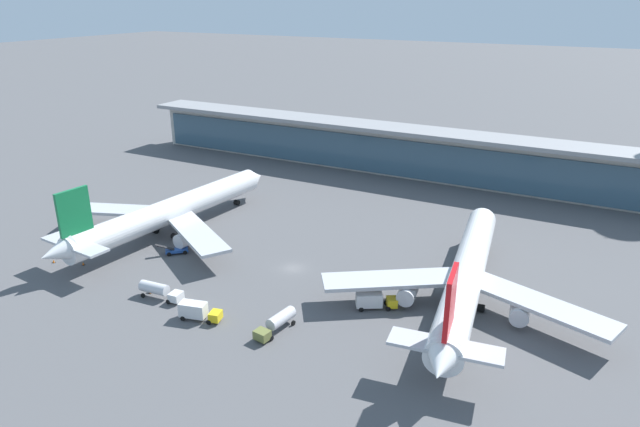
{
  "coord_description": "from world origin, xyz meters",
  "views": [
    {
      "loc": [
        53.84,
        -89.83,
        52.36
      ],
      "look_at": [
        0.0,
        11.73,
        8.02
      ],
      "focal_mm": 31.92,
      "sensor_mm": 36.0,
      "label": 1
    }
  ],
  "objects_px": {
    "airliner_left_stand": "(168,212)",
    "safety_cone_delta": "(70,262)",
    "service_truck_near_nose_olive": "(277,322)",
    "safety_cone_charlie": "(54,261)",
    "service_truck_at_far_stand_yellow": "(373,300)",
    "safety_cone_bravo": "(150,292)",
    "airliner_centre_stand": "(466,277)",
    "service_truck_mid_apron_white": "(159,290)",
    "safety_cone_alpha": "(83,264)",
    "service_truck_under_wing_blue": "(176,250)",
    "service_truck_on_taxiway_yellow": "(198,311)"
  },
  "relations": [
    {
      "from": "service_truck_near_nose_olive",
      "to": "service_truck_at_far_stand_yellow",
      "type": "relative_size",
      "value": 1.19
    },
    {
      "from": "airliner_centre_stand",
      "to": "service_truck_near_nose_olive",
      "type": "relative_size",
      "value": 7.42
    },
    {
      "from": "service_truck_near_nose_olive",
      "to": "service_truck_on_taxiway_yellow",
      "type": "xyz_separation_m",
      "value": [
        -13.97,
        -3.32,
        -0.02
      ]
    },
    {
      "from": "service_truck_near_nose_olive",
      "to": "service_truck_mid_apron_white",
      "type": "relative_size",
      "value": 1.01
    },
    {
      "from": "airliner_left_stand",
      "to": "safety_cone_alpha",
      "type": "xyz_separation_m",
      "value": [
        -4.71,
        -21.14,
        -5.18
      ]
    },
    {
      "from": "service_truck_at_far_stand_yellow",
      "to": "safety_cone_bravo",
      "type": "distance_m",
      "value": 41.72
    },
    {
      "from": "airliner_left_stand",
      "to": "service_truck_at_far_stand_yellow",
      "type": "relative_size",
      "value": 8.81
    },
    {
      "from": "airliner_left_stand",
      "to": "service_truck_under_wing_blue",
      "type": "xyz_separation_m",
      "value": [
        8.62,
        -7.93,
        -4.69
      ]
    },
    {
      "from": "airliner_centre_stand",
      "to": "safety_cone_delta",
      "type": "bearing_deg",
      "value": -164.08
    },
    {
      "from": "airliner_centre_stand",
      "to": "safety_cone_charlie",
      "type": "relative_size",
      "value": 93.56
    },
    {
      "from": "airliner_centre_stand",
      "to": "service_truck_near_nose_olive",
      "type": "bearing_deg",
      "value": -137.12
    },
    {
      "from": "airliner_centre_stand",
      "to": "safety_cone_charlie",
      "type": "bearing_deg",
      "value": -163.81
    },
    {
      "from": "safety_cone_bravo",
      "to": "service_truck_under_wing_blue",
      "type": "bearing_deg",
      "value": 115.74
    },
    {
      "from": "service_truck_on_taxiway_yellow",
      "to": "safety_cone_bravo",
      "type": "xyz_separation_m",
      "value": [
        -13.83,
        3.02,
        -1.37
      ]
    },
    {
      "from": "service_truck_mid_apron_white",
      "to": "service_truck_at_far_stand_yellow",
      "type": "xyz_separation_m",
      "value": [
        36.25,
        15.08,
        -0.02
      ]
    },
    {
      "from": "service_truck_at_far_stand_yellow",
      "to": "safety_cone_delta",
      "type": "bearing_deg",
      "value": -168.52
    },
    {
      "from": "service_truck_near_nose_olive",
      "to": "safety_cone_charlie",
      "type": "height_order",
      "value": "service_truck_near_nose_olive"
    },
    {
      "from": "safety_cone_bravo",
      "to": "safety_cone_charlie",
      "type": "distance_m",
      "value": 27.26
    },
    {
      "from": "service_truck_on_taxiway_yellow",
      "to": "service_truck_at_far_stand_yellow",
      "type": "relative_size",
      "value": 1.03
    },
    {
      "from": "service_truck_on_taxiway_yellow",
      "to": "service_truck_under_wing_blue",
      "type": "bearing_deg",
      "value": 138.78
    },
    {
      "from": "service_truck_near_nose_olive",
      "to": "service_truck_mid_apron_white",
      "type": "bearing_deg",
      "value": -178.06
    },
    {
      "from": "safety_cone_alpha",
      "to": "airliner_centre_stand",
      "type": "bearing_deg",
      "value": 15.97
    },
    {
      "from": "service_truck_under_wing_blue",
      "to": "service_truck_mid_apron_white",
      "type": "bearing_deg",
      "value": -57.39
    },
    {
      "from": "service_truck_at_far_stand_yellow",
      "to": "airliner_centre_stand",
      "type": "bearing_deg",
      "value": 33.36
    },
    {
      "from": "service_truck_at_far_stand_yellow",
      "to": "service_truck_mid_apron_white",
      "type": "bearing_deg",
      "value": -157.42
    },
    {
      "from": "service_truck_at_far_stand_yellow",
      "to": "safety_cone_charlie",
      "type": "height_order",
      "value": "service_truck_at_far_stand_yellow"
    },
    {
      "from": "airliner_left_stand",
      "to": "safety_cone_bravo",
      "type": "bearing_deg",
      "value": -55.59
    },
    {
      "from": "safety_cone_delta",
      "to": "service_truck_on_taxiway_yellow",
      "type": "bearing_deg",
      "value": -7.21
    },
    {
      "from": "service_truck_near_nose_olive",
      "to": "service_truck_mid_apron_white",
      "type": "xyz_separation_m",
      "value": [
        -24.96,
        -0.85,
        0.0
      ]
    },
    {
      "from": "airliner_centre_stand",
      "to": "safety_cone_alpha",
      "type": "relative_size",
      "value": 93.56
    },
    {
      "from": "service_truck_on_taxiway_yellow",
      "to": "safety_cone_delta",
      "type": "height_order",
      "value": "service_truck_on_taxiway_yellow"
    },
    {
      "from": "service_truck_mid_apron_white",
      "to": "safety_cone_alpha",
      "type": "xyz_separation_m",
      "value": [
        -23.75,
        3.07,
        -1.39
      ]
    },
    {
      "from": "service_truck_on_taxiway_yellow",
      "to": "safety_cone_alpha",
      "type": "relative_size",
      "value": 10.91
    },
    {
      "from": "service_truck_on_taxiway_yellow",
      "to": "safety_cone_bravo",
      "type": "relative_size",
      "value": 10.91
    },
    {
      "from": "airliner_left_stand",
      "to": "safety_cone_delta",
      "type": "relative_size",
      "value": 93.66
    },
    {
      "from": "airliner_centre_stand",
      "to": "service_truck_on_taxiway_yellow",
      "type": "relative_size",
      "value": 8.58
    },
    {
      "from": "service_truck_near_nose_olive",
      "to": "safety_cone_delta",
      "type": "height_order",
      "value": "service_truck_near_nose_olive"
    },
    {
      "from": "airliner_centre_stand",
      "to": "service_truck_at_far_stand_yellow",
      "type": "distance_m",
      "value": 17.03
    },
    {
      "from": "service_truck_under_wing_blue",
      "to": "service_truck_mid_apron_white",
      "type": "relative_size",
      "value": 0.67
    },
    {
      "from": "safety_cone_alpha",
      "to": "airliner_left_stand",
      "type": "bearing_deg",
      "value": 77.44
    },
    {
      "from": "airliner_centre_stand",
      "to": "service_truck_on_taxiway_yellow",
      "type": "xyz_separation_m",
      "value": [
        -39.12,
        -26.68,
        -3.8
      ]
    },
    {
      "from": "service_truck_under_wing_blue",
      "to": "service_truck_mid_apron_white",
      "type": "height_order",
      "value": "service_truck_mid_apron_white"
    },
    {
      "from": "service_truck_mid_apron_white",
      "to": "safety_cone_delta",
      "type": "bearing_deg",
      "value": 175.1
    },
    {
      "from": "service_truck_on_taxiway_yellow",
      "to": "safety_cone_alpha",
      "type": "height_order",
      "value": "service_truck_on_taxiway_yellow"
    },
    {
      "from": "service_truck_mid_apron_white",
      "to": "service_truck_on_taxiway_yellow",
      "type": "height_order",
      "value": "service_truck_on_taxiway_yellow"
    },
    {
      "from": "service_truck_under_wing_blue",
      "to": "safety_cone_alpha",
      "type": "height_order",
      "value": "service_truck_under_wing_blue"
    },
    {
      "from": "service_truck_mid_apron_white",
      "to": "safety_cone_delta",
      "type": "xyz_separation_m",
      "value": [
        -26.7,
        2.29,
        -1.39
      ]
    },
    {
      "from": "safety_cone_delta",
      "to": "safety_cone_charlie",
      "type": "bearing_deg",
      "value": -157.9
    },
    {
      "from": "service_truck_on_taxiway_yellow",
      "to": "service_truck_at_far_stand_yellow",
      "type": "xyz_separation_m",
      "value": [
        25.25,
        17.55,
        0.0
      ]
    },
    {
      "from": "safety_cone_delta",
      "to": "airliner_centre_stand",
      "type": "bearing_deg",
      "value": 15.92
    }
  ]
}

